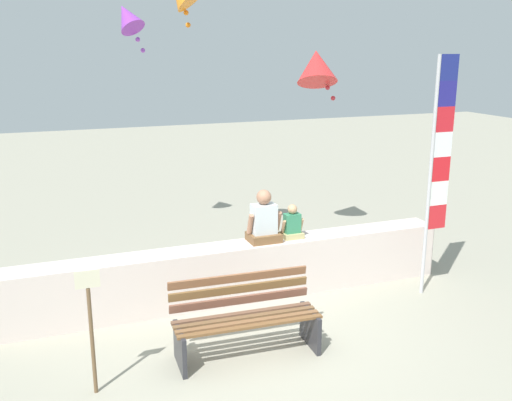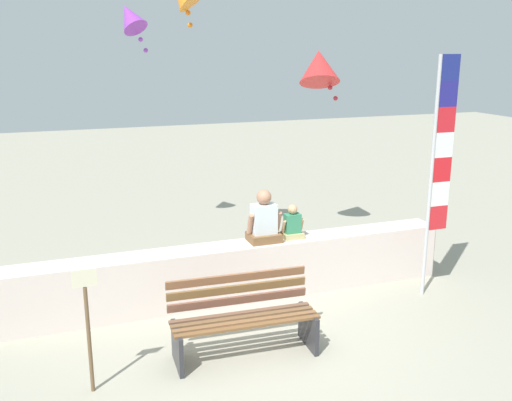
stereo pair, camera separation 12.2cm
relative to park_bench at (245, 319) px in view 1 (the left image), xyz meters
The scene contains 9 objects.
ground_plane 0.57m from the park_bench, 27.61° to the left, with size 40.00×40.00×0.00m, color #9C9885.
seawall_ledge 1.46m from the park_bench, 76.58° to the left, with size 6.30×0.46×0.80m, color beige.
park_bench is the anchor object (origin of this frame).
person_adult 1.77m from the park_bench, 61.00° to the left, with size 0.48×0.35×0.74m.
person_child 1.97m from the park_bench, 49.52° to the left, with size 0.32×0.23×0.49m.
flag_banner 3.45m from the park_bench, 12.63° to the left, with size 0.34×0.05×3.33m.
kite_red 5.01m from the park_bench, 53.24° to the left, with size 0.91×1.02×0.97m.
kite_purple 5.69m from the park_bench, 95.63° to the left, with size 0.67×0.74×0.89m.
sign_post 1.75m from the park_bench, behind, with size 0.24×0.04×1.33m.
Camera 1 is at (-2.37, -5.83, 3.40)m, focal length 40.55 mm.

